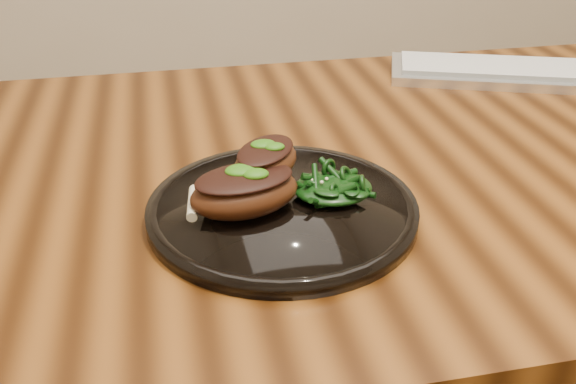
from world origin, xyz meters
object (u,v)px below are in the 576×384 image
at_px(plate, 282,209).
at_px(desk, 427,200).
at_px(greens_heap, 333,183).
at_px(keyboard, 532,73).
at_px(lamb_chop_front, 244,190).

bearing_deg(plate, desk, 29.64).
height_order(greens_heap, keyboard, greens_heap).
xyz_separation_m(lamb_chop_front, keyboard, (0.55, 0.37, -0.03)).
relative_size(plate, lamb_chop_front, 2.25).
height_order(lamb_chop_front, keyboard, lamb_chop_front).
bearing_deg(keyboard, lamb_chop_front, -146.19).
distance_m(desk, plate, 0.29).
bearing_deg(plate, greens_heap, 5.19).
bearing_deg(keyboard, desk, -140.53).
xyz_separation_m(plate, greens_heap, (0.06, 0.01, 0.02)).
height_order(desk, greens_heap, greens_heap).
distance_m(greens_heap, keyboard, 0.57).
xyz_separation_m(desk, plate, (-0.24, -0.13, 0.09)).
height_order(plate, lamb_chop_front, lamb_chop_front).
xyz_separation_m(lamb_chop_front, greens_heap, (0.10, 0.02, -0.01)).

